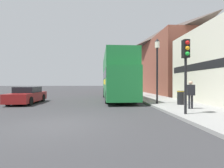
# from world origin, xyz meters

# --- Properties ---
(ground_plane) EXTENTS (144.00, 144.00, 0.00)m
(ground_plane) POSITION_xyz_m (0.00, 21.00, 0.00)
(ground_plane) COLOR #333335
(sidewalk) EXTENTS (3.66, 108.00, 0.14)m
(sidewalk) POSITION_xyz_m (7.01, 18.00, 0.07)
(sidewalk) COLOR gray
(sidewalk) RESTS_ON ground_plane
(brick_terrace_rear) EXTENTS (6.00, 20.14, 10.34)m
(brick_terrace_rear) POSITION_xyz_m (11.84, 21.16, 5.17)
(brick_terrace_rear) COLOR brown
(brick_terrace_rear) RESTS_ON ground_plane
(tour_bus) EXTENTS (2.51, 9.90, 4.22)m
(tour_bus) POSITION_xyz_m (3.35, 9.89, 1.86)
(tour_bus) COLOR #1E7A38
(tour_bus) RESTS_ON ground_plane
(parked_car_ahead_of_bus) EXTENTS (1.97, 4.40, 1.48)m
(parked_car_ahead_of_bus) POSITION_xyz_m (4.07, 17.08, 0.68)
(parked_car_ahead_of_bus) COLOR maroon
(parked_car_ahead_of_bus) RESTS_ON ground_plane
(parked_car_far_side) EXTENTS (1.74, 4.46, 1.30)m
(parked_car_far_side) POSITION_xyz_m (-4.01, 7.45, 0.62)
(parked_car_far_side) COLOR maroon
(parked_car_far_side) RESTS_ON ground_plane
(pedestrian_second) EXTENTS (0.41, 0.23, 1.58)m
(pedestrian_second) POSITION_xyz_m (6.84, 2.82, 1.09)
(pedestrian_second) COLOR #232328
(pedestrian_second) RESTS_ON sidewalk
(traffic_signal) EXTENTS (0.28, 0.42, 3.50)m
(traffic_signal) POSITION_xyz_m (5.72, 1.20, 2.71)
(traffic_signal) COLOR black
(traffic_signal) RESTS_ON sidewalk
(lamp_post_nearest) EXTENTS (0.35, 0.35, 4.66)m
(lamp_post_nearest) POSITION_xyz_m (5.81, 5.55, 3.36)
(lamp_post_nearest) COLOR black
(lamp_post_nearest) RESTS_ON sidewalk
(lamp_post_second) EXTENTS (0.35, 0.35, 4.46)m
(lamp_post_second) POSITION_xyz_m (5.63, 12.82, 3.23)
(lamp_post_second) COLOR black
(lamp_post_second) RESTS_ON sidewalk
(litter_bin) EXTENTS (0.48, 0.48, 0.93)m
(litter_bin) POSITION_xyz_m (7.16, 4.72, 0.64)
(litter_bin) COLOR black
(litter_bin) RESTS_ON sidewalk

